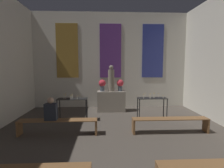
% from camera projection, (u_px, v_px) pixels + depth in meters
% --- Properties ---
extents(wall_back, '(8.01, 0.16, 4.81)m').
position_uv_depth(wall_back, '(110.00, 60.00, 8.97)').
color(wall_back, silver).
rests_on(wall_back, ground_plane).
extents(altar, '(1.29, 0.56, 0.95)m').
position_uv_depth(altar, '(111.00, 101.00, 8.25)').
color(altar, gray).
rests_on(altar, ground_plane).
extents(statue, '(0.29, 0.29, 1.21)m').
position_uv_depth(statue, '(111.00, 79.00, 8.14)').
color(statue, gray).
rests_on(statue, altar).
extents(flower_vase_left, '(0.33, 0.33, 0.55)m').
position_uv_depth(flower_vase_left, '(102.00, 84.00, 8.14)').
color(flower_vase_left, '#4C5666').
rests_on(flower_vase_left, altar).
extents(flower_vase_right, '(0.33, 0.33, 0.55)m').
position_uv_depth(flower_vase_right, '(120.00, 84.00, 8.18)').
color(flower_vase_right, '#4C5666').
rests_on(flower_vase_right, altar).
extents(candle_rack_left, '(1.14, 0.45, 1.08)m').
position_uv_depth(candle_rack_left, '(72.00, 102.00, 6.79)').
color(candle_rack_left, black).
rests_on(candle_rack_left, ground_plane).
extents(candle_rack_right, '(1.14, 0.45, 1.08)m').
position_uv_depth(candle_rack_right, '(152.00, 101.00, 6.94)').
color(candle_rack_right, black).
rests_on(candle_rack_right, ground_plane).
extents(pew_back_left, '(2.43, 0.36, 0.48)m').
position_uv_depth(pew_back_left, '(58.00, 123.00, 5.43)').
color(pew_back_left, brown).
rests_on(pew_back_left, ground_plane).
extents(pew_back_right, '(2.43, 0.36, 0.48)m').
position_uv_depth(pew_back_right, '(170.00, 122.00, 5.60)').
color(pew_back_right, brown).
rests_on(pew_back_right, ground_plane).
extents(person_seated, '(0.36, 0.24, 0.71)m').
position_uv_depth(person_seated, '(51.00, 110.00, 5.38)').
color(person_seated, '#282D38').
rests_on(person_seated, pew_back_left).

